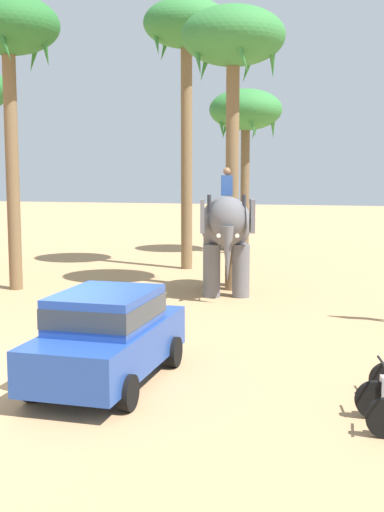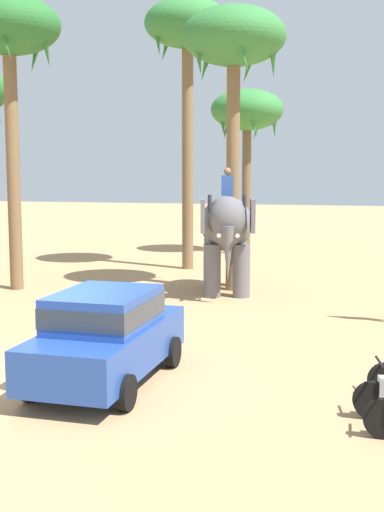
{
  "view_description": "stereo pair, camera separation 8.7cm",
  "coord_description": "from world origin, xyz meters",
  "px_view_note": "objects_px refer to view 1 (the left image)",
  "views": [
    {
      "loc": [
        5.47,
        -11.5,
        3.9
      ],
      "look_at": [
        1.42,
        5.71,
        1.6
      ],
      "focal_mm": 48.2,
      "sensor_mm": 36.0,
      "label": 1
    },
    {
      "loc": [
        5.55,
        -11.48,
        3.9
      ],
      "look_at": [
        1.42,
        5.71,
        1.6
      ],
      "focal_mm": 48.2,
      "sensor_mm": 36.0,
      "label": 2
    }
  ],
  "objects_px": {
    "car_sedan_foreground": "(108,333)",
    "palm_tree_near_hut": "(8,35)",
    "palm_tree_leaning_seaward": "(246,114)",
    "elephant_with_mahout": "(226,229)",
    "palm_tree_behind_elephant": "(186,34)",
    "palm_tree_left_of_road": "(233,45)"
  },
  "relations": [
    {
      "from": "palm_tree_near_hut",
      "to": "car_sedan_foreground",
      "type": "bearing_deg",
      "value": -53.65
    },
    {
      "from": "palm_tree_leaning_seaward",
      "to": "elephant_with_mahout",
      "type": "bearing_deg",
      "value": -84.54
    },
    {
      "from": "elephant_with_mahout",
      "to": "palm_tree_near_hut",
      "type": "distance_m",
      "value": 8.96
    },
    {
      "from": "palm_tree_behind_elephant",
      "to": "elephant_with_mahout",
      "type": "bearing_deg",
      "value": -63.08
    },
    {
      "from": "elephant_with_mahout",
      "to": "car_sedan_foreground",
      "type": "bearing_deg",
      "value": -92.62
    },
    {
      "from": "car_sedan_foreground",
      "to": "palm_tree_left_of_road",
      "type": "height_order",
      "value": "palm_tree_left_of_road"
    },
    {
      "from": "car_sedan_foreground",
      "to": "palm_tree_left_of_road",
      "type": "distance_m",
      "value": 11.99
    },
    {
      "from": "palm_tree_near_hut",
      "to": "palm_tree_leaning_seaward",
      "type": "distance_m",
      "value": 12.13
    },
    {
      "from": "car_sedan_foreground",
      "to": "elephant_with_mahout",
      "type": "xyz_separation_m",
      "value": [
        0.43,
        9.38,
        1.06
      ]
    },
    {
      "from": "palm_tree_behind_elephant",
      "to": "car_sedan_foreground",
      "type": "bearing_deg",
      "value": -82.05
    },
    {
      "from": "palm_tree_left_of_road",
      "to": "car_sedan_foreground",
      "type": "bearing_deg",
      "value": -92.93
    },
    {
      "from": "elephant_with_mahout",
      "to": "palm_tree_near_hut",
      "type": "relative_size",
      "value": 0.44
    },
    {
      "from": "palm_tree_left_of_road",
      "to": "palm_tree_leaning_seaward",
      "type": "height_order",
      "value": "palm_tree_left_of_road"
    },
    {
      "from": "palm_tree_left_of_road",
      "to": "palm_tree_behind_elephant",
      "type": "bearing_deg",
      "value": 120.92
    },
    {
      "from": "palm_tree_leaning_seaward",
      "to": "palm_tree_near_hut",
      "type": "bearing_deg",
      "value": -118.57
    },
    {
      "from": "car_sedan_foreground",
      "to": "palm_tree_near_hut",
      "type": "height_order",
      "value": "palm_tree_near_hut"
    },
    {
      "from": "palm_tree_leaning_seaward",
      "to": "palm_tree_left_of_road",
      "type": "bearing_deg",
      "value": -83.68
    },
    {
      "from": "palm_tree_left_of_road",
      "to": "palm_tree_near_hut",
      "type": "bearing_deg",
      "value": -167.57
    },
    {
      "from": "palm_tree_left_of_road",
      "to": "palm_tree_leaning_seaward",
      "type": "distance_m",
      "value": 9.22
    },
    {
      "from": "elephant_with_mahout",
      "to": "palm_tree_left_of_road",
      "type": "distance_m",
      "value": 5.63
    },
    {
      "from": "elephant_with_mahout",
      "to": "palm_tree_behind_elephant",
      "type": "relative_size",
      "value": 0.4
    },
    {
      "from": "palm_tree_behind_elephant",
      "to": "palm_tree_leaning_seaward",
      "type": "height_order",
      "value": "palm_tree_behind_elephant"
    }
  ]
}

